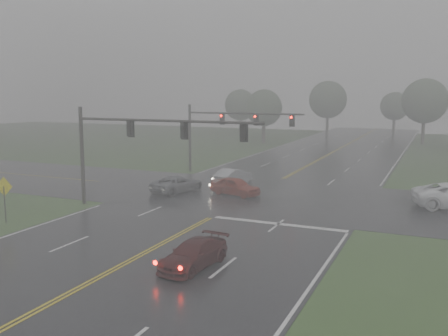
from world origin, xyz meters
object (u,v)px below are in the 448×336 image
at_px(signal_gantry_far, 223,125).
at_px(sedan_maroon, 194,267).
at_px(car_grey, 177,192).
at_px(signal_gantry_near, 133,138).
at_px(sedan_silver, 233,184).
at_px(sedan_red, 235,195).

bearing_deg(signal_gantry_far, sedan_maroon, -69.02).
relative_size(sedan_maroon, car_grey, 0.89).
height_order(sedan_maroon, car_grey, car_grey).
relative_size(sedan_maroon, signal_gantry_near, 0.30).
distance_m(sedan_silver, car_grey, 5.76).
distance_m(sedan_red, car_grey, 4.84).
height_order(car_grey, signal_gantry_near, signal_gantry_near).
distance_m(sedan_maroon, signal_gantry_far, 27.54).
bearing_deg(sedan_red, car_grey, 113.47).
xyz_separation_m(sedan_maroon, signal_gantry_far, (-9.71, 25.32, 4.78)).
distance_m(sedan_silver, signal_gantry_near, 12.80).
height_order(sedan_silver, signal_gantry_near, signal_gantry_near).
height_order(sedan_red, signal_gantry_far, signal_gantry_far).
bearing_deg(sedan_silver, signal_gantry_far, -46.84).
relative_size(car_grey, signal_gantry_near, 0.34).
xyz_separation_m(sedan_maroon, car_grey, (-9.25, 15.12, 0.00)).
bearing_deg(sedan_silver, sedan_red, 125.95).
distance_m(sedan_red, signal_gantry_near, 9.89).
bearing_deg(sedan_maroon, signal_gantry_near, 142.78).
xyz_separation_m(sedan_silver, car_grey, (-2.79, -5.04, 0.00)).
height_order(sedan_red, car_grey, sedan_red).
height_order(sedan_maroon, sedan_red, sedan_red).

